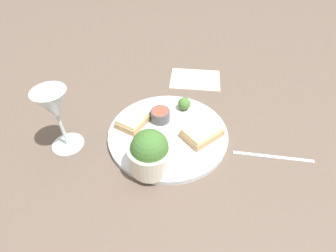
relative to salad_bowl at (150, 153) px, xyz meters
The scene contains 10 objects.
ground_plane 0.13m from the salad_bowl, 15.27° to the left, with size 4.00×4.00×0.00m, color brown.
dinner_plate 0.12m from the salad_bowl, 15.27° to the left, with size 0.30×0.30×0.01m.
salad_bowl is the anchor object (origin of this frame).
sauce_ramekin 0.15m from the salad_bowl, 28.11° to the left, with size 0.05×0.05×0.03m.
cheese_toast_near 0.15m from the salad_bowl, 17.88° to the right, with size 0.10×0.09×0.03m.
cheese_toast_far 0.15m from the salad_bowl, 54.88° to the left, with size 0.09×0.07×0.03m.
wine_glass 0.23m from the salad_bowl, 104.60° to the left, with size 0.08×0.08×0.16m.
garnish 0.21m from the salad_bowl, 12.33° to the left, with size 0.03×0.03×0.03m.
napkin 0.38m from the salad_bowl, 15.62° to the left, with size 0.18×0.19×0.01m.
fork 0.29m from the salad_bowl, 47.98° to the right, with size 0.09×0.17×0.01m.
Camera 1 is at (-0.38, -0.26, 0.47)m, focal length 28.00 mm.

